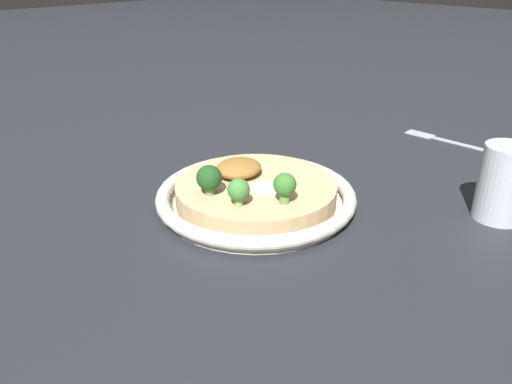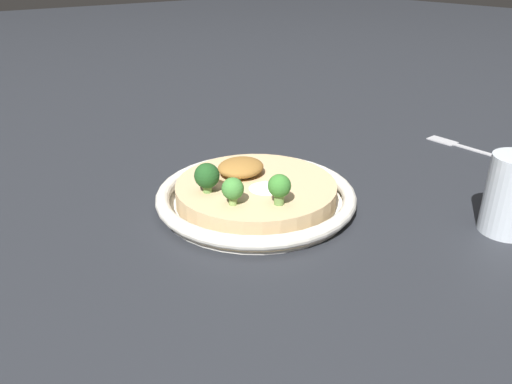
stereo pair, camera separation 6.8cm
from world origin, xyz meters
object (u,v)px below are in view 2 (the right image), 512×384
at_px(broccoli_back_left, 207,176).
at_px(drinking_glass, 512,195).
at_px(fork_utensil, 463,146).
at_px(risotto_bowl, 256,195).
at_px(broccoli_left, 233,189).
at_px(broccoli_front_left, 279,187).

height_order(broccoli_back_left, drinking_glass, drinking_glass).
height_order(drinking_glass, fork_utensil, drinking_glass).
distance_m(risotto_bowl, fork_utensil, 0.44).
bearing_deg(broccoli_left, risotto_bowl, 28.25).
distance_m(broccoli_left, fork_utensil, 0.50).
bearing_deg(broccoli_front_left, broccoli_left, 143.44).
xyz_separation_m(broccoli_front_left, broccoli_left, (-0.05, 0.03, -0.00)).
xyz_separation_m(broccoli_back_left, fork_utensil, (0.50, -0.06, -0.05)).
bearing_deg(drinking_glass, broccoli_front_left, 140.66).
height_order(risotto_bowl, broccoli_left, broccoli_left).
height_order(broccoli_front_left, fork_utensil, broccoli_front_left).
distance_m(broccoli_front_left, fork_utensil, 0.46).
height_order(risotto_bowl, broccoli_back_left, broccoli_back_left).
distance_m(broccoli_front_left, broccoli_left, 0.06).
bearing_deg(broccoli_left, broccoli_front_left, -36.56).
xyz_separation_m(risotto_bowl, broccoli_left, (-0.06, -0.03, 0.04)).
bearing_deg(risotto_bowl, fork_utensil, -6.02).
xyz_separation_m(risotto_bowl, broccoli_back_left, (-0.07, 0.02, 0.04)).
xyz_separation_m(broccoli_front_left, fork_utensil, (0.45, 0.02, -0.05)).
xyz_separation_m(risotto_bowl, fork_utensil, (0.44, -0.05, -0.01)).
height_order(risotto_bowl, drinking_glass, drinking_glass).
bearing_deg(broccoli_left, fork_utensil, -1.48).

